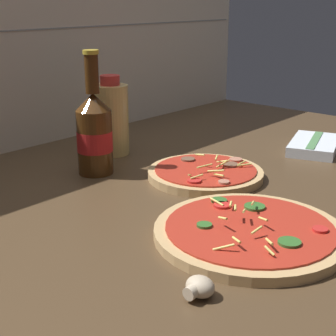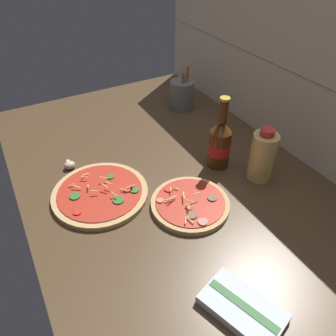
{
  "view_description": "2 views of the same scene",
  "coord_description": "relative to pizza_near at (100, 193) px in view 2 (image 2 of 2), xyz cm",
  "views": [
    {
      "loc": [
        -70.09,
        -59.52,
        37.03
      ],
      "look_at": [
        -0.55,
        1.67,
        6.26
      ],
      "focal_mm": 55.0,
      "sensor_mm": 36.0,
      "label": 1
    },
    {
      "loc": [
        65.11,
        -39.74,
        71.12
      ],
      "look_at": [
        -1.46,
        -2.69,
        10.87
      ],
      "focal_mm": 35.0,
      "sensor_mm": 36.0,
      "label": 2
    }
  ],
  "objects": [
    {
      "name": "pizza_near",
      "position": [
        0.0,
        0.0,
        0.0
      ],
      "size": [
        29.05,
        29.05,
        4.15
      ],
      "color": "tan",
      "rests_on": "counter_slab"
    },
    {
      "name": "beer_bottle",
      "position": [
        4.69,
        40.39,
        7.82
      ],
      "size": [
        7.27,
        7.27,
        24.97
      ],
      "color": "#47280F",
      "rests_on": "counter_slab"
    },
    {
      "name": "tile_backsplash",
      "position": [
        8.92,
        67.63,
        26.6
      ],
      "size": [
        160.0,
        1.13,
        60.0
      ],
      "color": "beige",
      "rests_on": "ground"
    },
    {
      "name": "dish_towel",
      "position": [
        49.97,
        14.11,
        0.31
      ],
      "size": [
        19.97,
        15.4,
        2.56
      ],
      "color": "silver",
      "rests_on": "counter_slab"
    },
    {
      "name": "mushroom_left",
      "position": [
        -17.93,
        -4.34,
        0.41
      ],
      "size": [
        3.94,
        3.75,
        2.63
      ],
      "color": "beige",
      "rests_on": "counter_slab"
    },
    {
      "name": "counter_slab",
      "position": [
        8.92,
        22.13,
        -2.15
      ],
      "size": [
        160.0,
        90.0,
        2.5
      ],
      "color": "#4C3823",
      "rests_on": "ground"
    },
    {
      "name": "utensil_crock",
      "position": [
        -36.91,
        50.95,
        5.26
      ],
      "size": [
        10.17,
        10.17,
        19.13
      ],
      "color": "slate",
      "rests_on": "counter_slab"
    },
    {
      "name": "pizza_far",
      "position": [
        17.18,
        21.46,
        0.05
      ],
      "size": [
        23.16,
        23.16,
        4.71
      ],
      "color": "tan",
      "rests_on": "counter_slab"
    },
    {
      "name": "oil_bottle",
      "position": [
        16.45,
        48.16,
        7.43
      ],
      "size": [
        7.94,
        7.94,
        18.12
      ],
      "color": "#D6B766",
      "rests_on": "counter_slab"
    }
  ]
}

